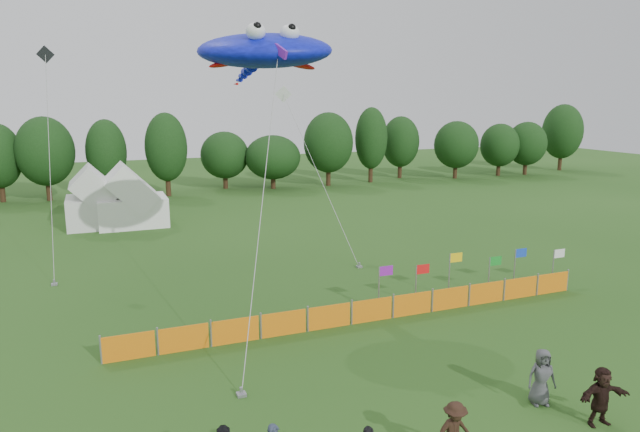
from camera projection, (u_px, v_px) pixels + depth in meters
name	position (u px, v px, depth m)	size (l,w,h in m)	color
ground	(396.00, 428.00, 16.67)	(160.00, 160.00, 0.00)	#234C16
treeline	(192.00, 152.00, 57.27)	(104.57, 8.78, 8.36)	#382314
tent_left	(95.00, 202.00, 42.62)	(4.16, 4.16, 3.67)	silver
tent_right	(132.00, 202.00, 42.95)	(5.06, 4.04, 3.57)	white
barrier_fence	(372.00, 310.00, 24.58)	(21.90, 0.06, 1.00)	orange
flag_row	(472.00, 269.00, 27.79)	(10.73, 0.61, 2.12)	gray
spectator_e	(541.00, 377.00, 17.84)	(0.89, 0.58, 1.83)	#444548
spectator_f	(601.00, 396.00, 16.70)	(1.67, 0.53, 1.80)	black
stingray_kite	(263.00, 52.00, 25.93)	(7.47, 17.10, 12.66)	#111CF1
small_kite_white	(306.00, 146.00, 35.24)	(2.67, 7.76, 10.28)	silver
small_kite_dark	(49.00, 137.00, 30.58)	(0.97, 4.83, 12.31)	black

